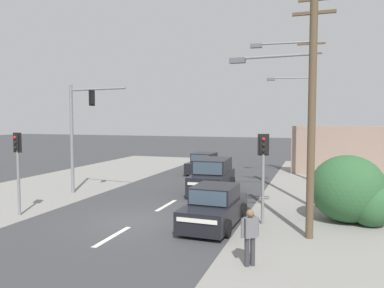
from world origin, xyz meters
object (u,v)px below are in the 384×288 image
object	(u,v)px
pedestal_signal_right_kerb	(263,163)
sedan_receding_far	(215,207)
utility_pole_midground_right	(309,85)
utility_pole_background_right	(308,104)
pedestal_signal_left_kerb	(18,160)
pedestrian_at_kerb	(250,234)
traffic_signal_mast	(79,124)
suv_crossing_left	(212,177)
sedan_oncoming_near	(204,164)
utility_pole_foreground_right	(308,101)

from	to	relation	value
pedestal_signal_right_kerb	sedan_receding_far	bearing A→B (deg)	-159.47
sedan_receding_far	utility_pole_midground_right	bearing A→B (deg)	53.50
utility_pole_background_right	pedestal_signal_left_kerb	world-z (taller)	utility_pole_background_right
pedestal_signal_left_kerb	pedestrian_at_kerb	bearing A→B (deg)	-13.13
traffic_signal_mast	pedestal_signal_right_kerb	distance (m)	10.84
suv_crossing_left	sedan_oncoming_near	distance (m)	7.41
pedestal_signal_right_kerb	suv_crossing_left	world-z (taller)	pedestal_signal_right_kerb
utility_pole_foreground_right	sedan_oncoming_near	world-z (taller)	utility_pole_foreground_right
utility_pole_foreground_right	sedan_oncoming_near	xyz separation A→B (m)	(-7.70, 13.78, -4.03)
pedestal_signal_left_kerb	utility_pole_midground_right	bearing A→B (deg)	26.48
sedan_receding_far	traffic_signal_mast	bearing A→B (deg)	157.59
pedestal_signal_left_kerb	suv_crossing_left	xyz separation A→B (m)	(6.49, 7.53, -1.53)
traffic_signal_mast	pedestal_signal_left_kerb	xyz separation A→B (m)	(0.31, -4.81, -1.42)
utility_pole_midground_right	suv_crossing_left	world-z (taller)	utility_pole_midground_right
suv_crossing_left	sedan_receding_far	size ratio (longest dim) A/B	1.08
traffic_signal_mast	pedestal_signal_left_kerb	bearing A→B (deg)	-86.37
traffic_signal_mast	sedan_receding_far	size ratio (longest dim) A/B	1.40
pedestal_signal_right_kerb	sedan_oncoming_near	distance (m)	14.06
utility_pole_midground_right	traffic_signal_mast	xyz separation A→B (m)	(-11.93, -0.98, -1.88)
pedestal_signal_left_kerb	suv_crossing_left	size ratio (longest dim) A/B	0.77
pedestal_signal_right_kerb	utility_pole_foreground_right	bearing A→B (deg)	-36.95
utility_pole_background_right	pedestrian_at_kerb	distance (m)	16.81
utility_pole_foreground_right	pedestrian_at_kerb	distance (m)	5.11
pedestrian_at_kerb	utility_pole_background_right	bearing A→B (deg)	85.99
suv_crossing_left	pedestrian_at_kerb	xyz separation A→B (m)	(3.79, -9.92, 0.04)
suv_crossing_left	sedan_receding_far	bearing A→B (deg)	-73.98
sedan_receding_far	pedestrian_at_kerb	xyz separation A→B (m)	(1.99, -3.67, 0.22)
utility_pole_foreground_right	suv_crossing_left	distance (m)	9.39
utility_pole_midground_right	suv_crossing_left	bearing A→B (deg)	161.31
pedestal_signal_right_kerb	pedestal_signal_left_kerb	distance (m)	10.23
traffic_signal_mast	pedestal_signal_right_kerb	bearing A→B (deg)	-15.56
utility_pole_midground_right	pedestrian_at_kerb	bearing A→B (deg)	-99.38
utility_pole_foreground_right	sedan_oncoming_near	distance (m)	16.29
traffic_signal_mast	sedan_oncoming_near	world-z (taller)	traffic_signal_mast
sedan_oncoming_near	sedan_receding_far	world-z (taller)	same
utility_pole_midground_right	sedan_oncoming_near	size ratio (longest dim) A/B	2.49
utility_pole_background_right	sedan_oncoming_near	distance (m)	8.70
utility_pole_midground_right	sedan_receding_far	distance (m)	7.53
suv_crossing_left	pedestal_signal_left_kerb	bearing A→B (deg)	-130.75
traffic_signal_mast	pedestal_signal_right_kerb	size ratio (longest dim) A/B	1.69
utility_pole_midground_right	pedestal_signal_left_kerb	xyz separation A→B (m)	(-11.63, -5.79, -3.30)
sedan_receding_far	utility_pole_background_right	bearing A→B (deg)	76.02
utility_pole_foreground_right	pedestrian_at_kerb	xyz separation A→B (m)	(-1.40, -3.11, -3.81)
suv_crossing_left	sedan_receding_far	xyz separation A→B (m)	(1.80, -6.26, -0.18)
sedan_oncoming_near	pedestal_signal_left_kerb	bearing A→B (deg)	-105.31
pedestal_signal_left_kerb	suv_crossing_left	bearing A→B (deg)	49.25
sedan_oncoming_near	sedan_receding_far	bearing A→B (deg)	-71.91
utility_pole_midground_right	pedestal_signal_left_kerb	world-z (taller)	utility_pole_midground_right
sedan_oncoming_near	pedestal_signal_right_kerb	bearing A→B (deg)	-64.17
suv_crossing_left	sedan_oncoming_near	size ratio (longest dim) A/B	1.08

